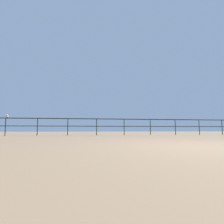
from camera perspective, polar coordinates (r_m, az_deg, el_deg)
name	(u,v)px	position (r m, az deg, el deg)	size (l,w,h in m)	color
ground_plane	(218,147)	(3.93, 30.69, -9.67)	(60.00, 60.00, 0.00)	#866A4C
pier_railing	(124,123)	(11.16, 3.88, -3.56)	(23.97, 0.05, 1.01)	black
seagull_on_rail	(7,116)	(11.70, -30.48, -1.15)	(0.20, 0.38, 0.18)	silver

